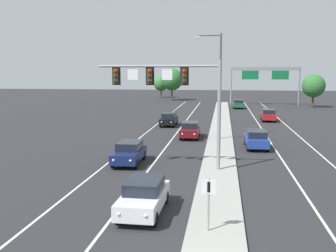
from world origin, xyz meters
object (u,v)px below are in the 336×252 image
Objects in this scene: car_oncoming_navy at (129,152)px; tree_far_right_a at (314,86)px; car_oncoming_white at (144,196)px; car_oncoming_darkred at (190,130)px; car_receding_red at (268,115)px; highway_sign_gantry at (265,74)px; tree_far_left_a at (172,79)px; car_oncoming_black at (169,119)px; car_receding_green at (238,104)px; car_receding_blue at (256,139)px; tree_far_left_b at (161,83)px; overhead_signal_mast at (175,88)px; street_lamp_median at (218,80)px; median_sign_post at (209,197)px.

tree_far_right_a is at bearing 64.45° from car_oncoming_navy.
car_oncoming_white is 21.36m from car_oncoming_darkred.
tree_far_right_a reaches higher than car_receding_red.
tree_far_left_a is (-19.69, 10.40, -1.39)m from highway_sign_gantry.
highway_sign_gantry is (11.21, 40.21, 5.34)m from car_oncoming_darkred.
car_receding_green is at bearing 69.15° from car_oncoming_black.
car_oncoming_black and car_receding_green have the same top height.
highway_sign_gantry is (11.59, 61.56, 5.34)m from car_oncoming_white.
tree_far_right_a is (13.44, 41.01, 3.15)m from car_receding_blue.
car_oncoming_darkred is at bearing -78.26° from tree_far_left_b.
street_lamp_median reaches higher than overhead_signal_mast.
car_oncoming_darkred is 0.74× the size of tree_far_right_a.
car_receding_green is (-0.22, 37.28, 0.00)m from car_receding_blue.
median_sign_post is 0.49× the size of car_receding_green.
car_receding_blue is at bearing -108.15° from tree_far_right_a.
car_oncoming_black is 0.74× the size of tree_far_right_a.
car_oncoming_white is 29.99m from car_oncoming_black.
tree_far_left_a is (-11.16, 51.61, -1.02)m from street_lamp_median.
highway_sign_gantry reaches higher than overhead_signal_mast.
car_oncoming_navy is 1.00× the size of car_oncoming_darkred.
median_sign_post is 0.30× the size of tree_far_left_a.
car_oncoming_white is at bearing -98.55° from street_lamp_median.
car_oncoming_navy is at bearing -143.44° from car_receding_blue.
car_receding_red and car_receding_green have the same top height.
tree_far_right_a is 39.40m from tree_far_left_b.
overhead_signal_mast reaches higher than car_oncoming_black.
car_oncoming_navy is at bearing -115.50° from car_receding_red.
tree_far_left_a is (-8.10, 71.97, 3.95)m from car_oncoming_white.
tree_far_left_b is (-9.04, 51.03, 2.76)m from car_oncoming_black.
tree_far_left_b is at bearing 100.30° from median_sign_post.
tree_far_left_b is at bearing 97.15° from car_oncoming_navy.
highway_sign_gantry is at bearing 78.23° from overhead_signal_mast.
car_oncoming_darkred is 0.34× the size of highway_sign_gantry.
overhead_signal_mast reaches higher than car_receding_green.
tree_far_left_a is at bearing 97.67° from overhead_signal_mast.
median_sign_post is 13.30m from car_oncoming_navy.
car_oncoming_darkred and car_receding_red have the same top height.
median_sign_post reaches higher than car_oncoming_black.
car_oncoming_black is 0.99× the size of car_receding_red.
median_sign_post is 0.17× the size of highway_sign_gantry.
tree_far_right_a is (19.46, 49.56, -1.56)m from overhead_signal_mast.
overhead_signal_mast is 12.40m from street_lamp_median.
overhead_signal_mast is 1.34× the size of tree_far_right_a.
street_lamp_median reaches higher than car_receding_red.
car_receding_blue is at bearing -96.48° from highway_sign_gantry.
car_oncoming_darkred is (-0.10, 13.13, -4.70)m from overhead_signal_mast.
median_sign_post is 0.49× the size of car_receding_blue.
tree_far_right_a is at bearing 50.68° from car_oncoming_black.
overhead_signal_mast is at bearing 86.64° from car_oncoming_white.
street_lamp_median is at bearing -114.28° from tree_far_right_a.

